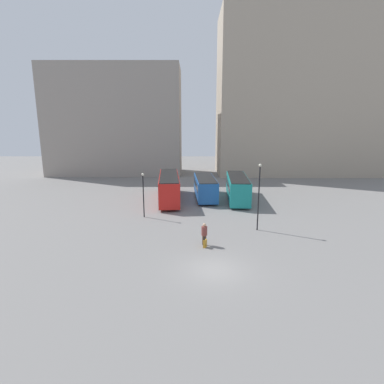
{
  "coord_description": "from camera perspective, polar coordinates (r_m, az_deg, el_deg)",
  "views": [
    {
      "loc": [
        -1.5,
        -18.78,
        9.52
      ],
      "look_at": [
        -1.56,
        13.25,
        2.53
      ],
      "focal_mm": 28.0,
      "sensor_mm": 36.0,
      "label": 1
    }
  ],
  "objects": [
    {
      "name": "traveler",
      "position": [
        24.65,
        2.48,
        -7.65
      ],
      "size": [
        0.64,
        0.64,
        1.86
      ],
      "rotation": [
        0.0,
        0.0,
        1.14
      ],
      "color": "#4C3828",
      "rests_on": "ground_plane"
    },
    {
      "name": "suitcase",
      "position": [
        24.45,
        2.6,
        -9.77
      ],
      "size": [
        0.34,
        0.44,
        0.94
      ],
      "rotation": [
        0.0,
        0.0,
        1.14
      ],
      "color": "#B27A1E",
      "rests_on": "ground_plane"
    },
    {
      "name": "bus_2",
      "position": [
        40.08,
        8.76,
        0.94
      ],
      "size": [
        3.24,
        10.82,
        3.16
      ],
      "rotation": [
        0.0,
        0.0,
        1.5
      ],
      "color": "#19847F",
      "rests_on": "ground_plane"
    },
    {
      "name": "bus_0",
      "position": [
        39.61,
        -4.27,
        1.09
      ],
      "size": [
        3.44,
        12.27,
        3.36
      ],
      "rotation": [
        0.0,
        0.0,
        1.65
      ],
      "color": "red",
      "rests_on": "ground_plane"
    },
    {
      "name": "ground_plane",
      "position": [
        21.11,
        4.31,
        -14.53
      ],
      "size": [
        160.0,
        160.0,
        0.0
      ],
      "primitive_type": "plane",
      "color": "slate"
    },
    {
      "name": "bus_1",
      "position": [
        40.8,
        2.63,
        1.05
      ],
      "size": [
        2.99,
        9.57,
        2.86
      ],
      "rotation": [
        0.0,
        0.0,
        1.62
      ],
      "color": "#1E56A3",
      "rests_on": "ground_plane"
    },
    {
      "name": "building_block_right",
      "position": [
        66.01,
        19.81,
        16.78
      ],
      "size": [
        31.92,
        12.58,
        30.91
      ],
      "color": "tan",
      "rests_on": "ground_plane"
    },
    {
      "name": "building_block_left",
      "position": [
        64.1,
        -14.17,
        12.88
      ],
      "size": [
        26.18,
        10.88,
        21.1
      ],
      "color": "gray",
      "rests_on": "ground_plane"
    },
    {
      "name": "lamp_post_0",
      "position": [
        32.09,
        -9.14,
        0.2
      ],
      "size": [
        0.28,
        0.28,
        4.78
      ],
      "color": "black",
      "rests_on": "ground_plane"
    },
    {
      "name": "lamp_post_1",
      "position": [
        28.15,
        12.74,
        -0.03
      ],
      "size": [
        0.28,
        0.28,
        6.27
      ],
      "color": "black",
      "rests_on": "ground_plane"
    }
  ]
}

